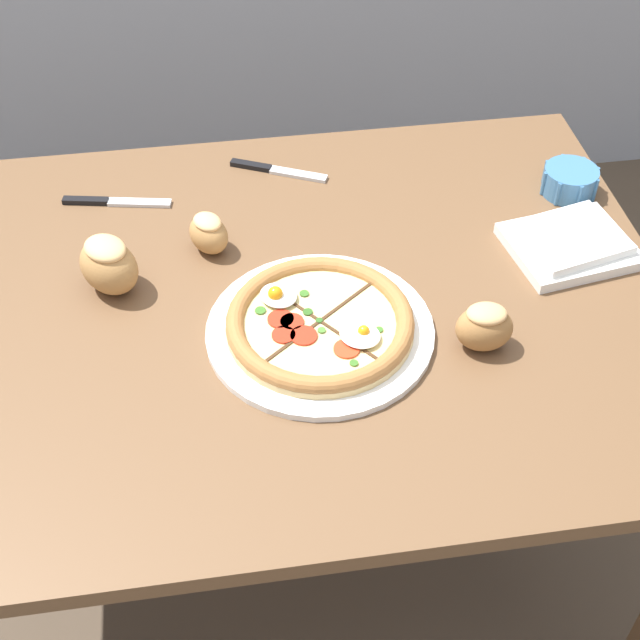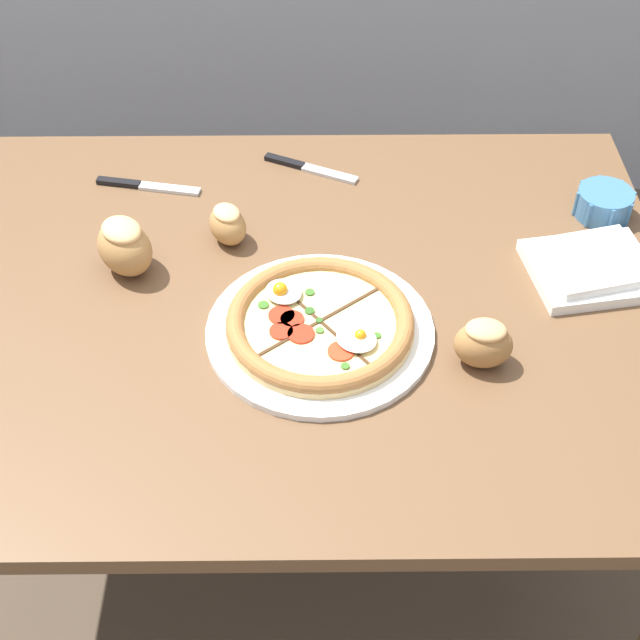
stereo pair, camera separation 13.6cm
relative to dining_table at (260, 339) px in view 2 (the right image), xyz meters
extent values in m
plane|color=brown|center=(0.00, 0.00, -0.66)|extent=(12.00, 12.00, 0.00)
cube|color=brown|center=(0.00, 0.00, 0.08)|extent=(1.38, 0.95, 0.03)
cube|color=brown|center=(0.64, 0.43, -0.30)|extent=(0.06, 0.06, 0.73)
cylinder|color=white|center=(0.10, -0.08, 0.10)|extent=(0.35, 0.35, 0.01)
cylinder|color=#DBB775|center=(0.10, -0.08, 0.11)|extent=(0.29, 0.29, 0.01)
cylinder|color=#E0CC84|center=(0.10, -0.08, 0.12)|extent=(0.25, 0.25, 0.00)
torus|color=#A36B38|center=(0.10, -0.08, 0.12)|extent=(0.29, 0.29, 0.03)
cube|color=#472D19|center=(0.05, -0.12, 0.12)|extent=(0.10, 0.08, 0.00)
cube|color=#472D19|center=(0.14, -0.13, 0.12)|extent=(0.08, 0.10, 0.00)
cube|color=#472D19|center=(0.15, -0.05, 0.12)|extent=(0.10, 0.08, 0.00)
cube|color=#472D19|center=(0.06, -0.03, 0.12)|extent=(0.08, 0.10, 0.00)
cylinder|color=red|center=(0.04, -0.11, 0.12)|extent=(0.04, 0.04, 0.00)
cylinder|color=red|center=(0.04, -0.07, 0.12)|extent=(0.04, 0.04, 0.00)
cylinder|color=red|center=(0.07, -0.11, 0.12)|extent=(0.04, 0.04, 0.00)
cylinder|color=red|center=(0.13, -0.15, 0.12)|extent=(0.04, 0.04, 0.00)
cylinder|color=red|center=(0.06, -0.08, 0.12)|extent=(0.04, 0.04, 0.00)
ellipsoid|color=white|center=(0.04, -0.02, 0.13)|extent=(0.08, 0.08, 0.01)
sphere|color=orange|center=(0.04, -0.03, 0.14)|extent=(0.02, 0.02, 0.02)
ellipsoid|color=white|center=(0.15, -0.13, 0.13)|extent=(0.08, 0.08, 0.01)
sphere|color=orange|center=(0.16, -0.13, 0.13)|extent=(0.02, 0.02, 0.02)
cylinder|color=#2D5B1E|center=(0.09, -0.06, 0.12)|extent=(0.02, 0.02, 0.00)
cylinder|color=#386B23|center=(0.01, -0.05, 0.12)|extent=(0.02, 0.02, 0.00)
cylinder|color=#386B23|center=(0.19, -0.12, 0.12)|extent=(0.01, 0.01, 0.00)
cylinder|color=#2D5B1E|center=(0.10, -0.08, 0.12)|extent=(0.01, 0.01, 0.00)
cylinder|color=#386B23|center=(0.09, -0.02, 0.12)|extent=(0.01, 0.01, 0.00)
cylinder|color=#386B23|center=(0.14, -0.18, 0.12)|extent=(0.01, 0.01, 0.00)
cylinder|color=#477A2D|center=(0.06, -0.03, 0.12)|extent=(0.01, 0.01, 0.00)
cylinder|color=#477A2D|center=(0.10, -0.10, 0.12)|extent=(0.01, 0.01, 0.00)
cylinder|color=teal|center=(0.61, 0.21, 0.12)|extent=(0.10, 0.10, 0.05)
cylinder|color=#AD1423|center=(0.61, 0.21, 0.13)|extent=(0.08, 0.08, 0.03)
cylinder|color=teal|center=(0.66, 0.21, 0.12)|extent=(0.01, 0.01, 0.05)
cylinder|color=teal|center=(0.64, 0.25, 0.12)|extent=(0.01, 0.01, 0.05)
cylinder|color=teal|center=(0.61, 0.26, 0.12)|extent=(0.01, 0.01, 0.05)
cylinder|color=teal|center=(0.57, 0.25, 0.12)|extent=(0.01, 0.01, 0.05)
cylinder|color=teal|center=(0.56, 0.21, 0.12)|extent=(0.01, 0.01, 0.05)
cylinder|color=teal|center=(0.57, 0.18, 0.12)|extent=(0.01, 0.01, 0.05)
cylinder|color=teal|center=(0.61, 0.16, 0.12)|extent=(0.01, 0.01, 0.05)
cylinder|color=teal|center=(0.64, 0.18, 0.12)|extent=(0.01, 0.01, 0.05)
cube|color=white|center=(0.55, 0.05, 0.10)|extent=(0.23, 0.20, 0.02)
cube|color=white|center=(0.55, 0.05, 0.12)|extent=(0.19, 0.18, 0.02)
ellipsoid|color=#A3703D|center=(0.34, -0.14, 0.13)|extent=(0.09, 0.07, 0.07)
ellipsoid|color=tan|center=(0.34, -0.14, 0.16)|extent=(0.07, 0.05, 0.02)
ellipsoid|color=#B27F47|center=(-0.22, 0.07, 0.14)|extent=(0.13, 0.13, 0.09)
ellipsoid|color=#EAB775|center=(-0.22, 0.07, 0.18)|extent=(0.09, 0.10, 0.03)
ellipsoid|color=#B27F47|center=(-0.06, 0.15, 0.13)|extent=(0.09, 0.10, 0.07)
ellipsoid|color=#EAB775|center=(-0.06, 0.15, 0.15)|extent=(0.07, 0.07, 0.02)
cube|color=silver|center=(-0.17, 0.29, 0.10)|extent=(0.12, 0.04, 0.01)
cube|color=black|center=(-0.27, 0.31, 0.10)|extent=(0.08, 0.03, 0.01)
cube|color=silver|center=(0.12, 0.34, 0.10)|extent=(0.11, 0.06, 0.01)
cube|color=black|center=(0.04, 0.38, 0.10)|extent=(0.08, 0.05, 0.01)
camera|label=1|loc=(-0.04, -1.04, 1.08)|focal=50.00mm
camera|label=2|loc=(0.09, -1.06, 1.08)|focal=50.00mm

